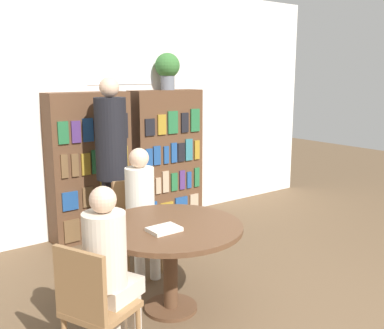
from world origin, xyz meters
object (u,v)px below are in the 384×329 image
Objects in this scene: chair_left_side at (136,220)px; bookshelf_left at (90,167)px; chair_near_camera at (92,303)px; seated_reader_right at (109,262)px; librarian_standing at (111,145)px; reading_table at (170,240)px; seated_reader_left at (141,204)px; bookshelf_right at (166,157)px; flower_vase at (168,68)px.

bookshelf_left is at bearing -77.44° from chair_left_side.
chair_near_camera is 0.72× the size of seated_reader_right.
chair_near_camera is 1.00× the size of chair_left_side.
librarian_standing reaches higher than bookshelf_left.
reading_table is 0.94× the size of seated_reader_left.
chair_near_camera is at bearing 59.92° from seated_reader_left.
bookshelf_right is at bearing 25.67° from librarian_standing.
flower_vase is at bearing -123.45° from chair_left_side.
flower_vase is 2.75m from reading_table.
seated_reader_left is (-1.16, -1.24, -1.28)m from flower_vase.
librarian_standing reaches higher than reading_table.
seated_reader_left is at bearing 90.00° from chair_left_side.
bookshelf_right reaches higher than chair_left_side.
flower_vase is 3.53m from chair_near_camera.
librarian_standing is at bearing -86.04° from bookshelf_left.
reading_table is 0.75m from seated_reader_right.
reading_table is at bearing 90.00° from seated_reader_left.
bookshelf_right is at bearing 114.28° from chair_near_camera.
bookshelf_left and bookshelf_right have the same top height.
chair_near_camera is at bearing -132.43° from bookshelf_right.
flower_vase reaches higher than seated_reader_right.
bookshelf_left is 2.59m from chair_near_camera.
chair_near_camera is 1.51m from seated_reader_left.
bookshelf_left is 1.40× the size of seated_reader_right.
chair_left_side is at bearing -90.15° from bookshelf_left.
chair_near_camera is (-0.85, -0.37, -0.12)m from reading_table.
reading_table is 0.93m from chair_near_camera.
bookshelf_left reaches higher than seated_reader_right.
bookshelf_right is 1.38× the size of seated_reader_left.
flower_vase is 0.39× the size of reading_table.
seated_reader_right is (-2.01, -2.27, -1.29)m from flower_vase.
bookshelf_right is (1.08, -0.00, -0.00)m from bookshelf_left.
bookshelf_right is at bearing -172.15° from flower_vase.
librarian_standing is (0.24, 1.47, 0.57)m from reading_table.
seated_reader_right is (-0.85, -1.03, -0.01)m from seated_reader_left.
flower_vase is 2.16m from chair_left_side.
flower_vase reaches higher than librarian_standing.
flower_vase is 0.52× the size of chair_left_side.
bookshelf_right is 3.01m from seated_reader_right.
bookshelf_right is at bearing -122.68° from chair_left_side.
chair_left_side is at bearing -136.16° from flower_vase.
chair_near_camera is (-2.14, -2.34, -0.37)m from bookshelf_right.
seated_reader_left reaches higher than seated_reader_right.
chair_left_side is (-1.12, -1.07, -1.50)m from flower_vase.
flower_vase is at bearing 7.85° from bookshelf_right.
chair_left_side is at bearing -93.80° from librarian_standing.
chair_left_side is (-1.08, -1.07, -0.37)m from bookshelf_right.
seated_reader_right is (-0.69, -0.30, 0.09)m from reading_table.
librarian_standing reaches higher than seated_reader_left.
chair_near_camera is 2.24m from librarian_standing.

